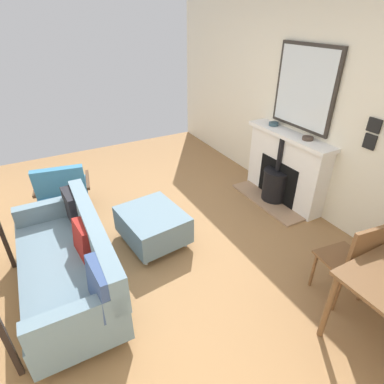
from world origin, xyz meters
TOP-DOWN VIEW (x-y plane):
  - ground_plane at (0.00, 0.00)m, footprint 4.82×6.36m
  - wall_left at (-2.41, 0.00)m, footprint 0.12×6.36m
  - fireplace at (-2.19, 0.05)m, footprint 0.57×1.39m
  - mirror_over_mantel at (-2.32, 0.05)m, footprint 0.04×0.96m
  - mantel_bowl_near at (-2.23, -0.31)m, footprint 0.14×0.14m
  - mantel_bowl_far at (-2.23, 0.33)m, footprint 0.14×0.14m
  - sofa at (0.80, 0.44)m, footprint 0.79×1.72m
  - ottoman at (-0.16, 0.10)m, footprint 0.74×0.83m
  - armchair_accent at (0.65, -0.98)m, footprint 0.76×0.70m
  - dining_chair_near_fireplace at (-1.42, 1.77)m, footprint 0.45×0.45m
  - photo_gallery_row at (-2.34, 1.12)m, footprint 0.02×0.32m

SIDE VIEW (x-z plane):
  - ground_plane at x=0.00m, z-range -0.01..0.00m
  - ottoman at x=-0.16m, z-range 0.04..0.46m
  - sofa at x=0.80m, z-range -0.04..0.74m
  - armchair_accent at x=0.65m, z-range 0.04..0.84m
  - fireplace at x=-2.19m, z-range -0.05..0.95m
  - dining_chair_near_fireplace at x=-1.42m, z-range 0.07..0.97m
  - mantel_bowl_far at x=-2.23m, z-range 1.01..1.05m
  - mantel_bowl_near at x=-2.23m, z-range 1.01..1.06m
  - wall_left at x=-2.41m, z-range 0.00..2.64m
  - photo_gallery_row at x=-2.34m, z-range 1.15..1.51m
  - mirror_over_mantel at x=-2.32m, z-range 1.07..2.10m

